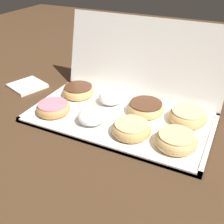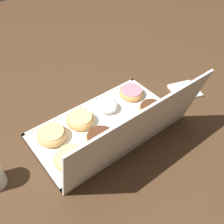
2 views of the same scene
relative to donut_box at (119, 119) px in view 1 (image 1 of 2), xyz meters
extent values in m
plane|color=#4C331E|center=(0.00, 0.00, -0.01)|extent=(3.00, 3.00, 0.00)
cube|color=white|center=(0.00, 0.00, 0.00)|extent=(0.56, 0.30, 0.01)
cube|color=white|center=(0.00, -0.15, 0.00)|extent=(0.56, 0.01, 0.01)
cube|color=white|center=(0.00, 0.15, 0.00)|extent=(0.56, 0.01, 0.01)
cube|color=white|center=(-0.28, 0.00, 0.00)|extent=(0.01, 0.30, 0.01)
cube|color=white|center=(0.28, 0.00, 0.00)|extent=(0.01, 0.30, 0.01)
cube|color=white|center=(0.00, 0.19, 0.13)|extent=(0.56, 0.08, 0.27)
torus|color=tan|center=(-0.20, -0.07, 0.02)|extent=(0.11, 0.11, 0.03)
cylinder|color=pink|center=(-0.20, -0.07, 0.04)|extent=(0.09, 0.09, 0.01)
ellipsoid|color=white|center=(-0.06, -0.06, 0.03)|extent=(0.09, 0.09, 0.04)
torus|color=tan|center=(0.07, -0.07, 0.02)|extent=(0.11, 0.11, 0.03)
cylinder|color=#EACC8C|center=(0.07, -0.07, 0.04)|extent=(0.10, 0.10, 0.01)
torus|color=#E5B770|center=(0.20, -0.07, 0.02)|extent=(0.11, 0.11, 0.04)
cylinder|color=#EACC8C|center=(0.20, -0.07, 0.04)|extent=(0.10, 0.10, 0.01)
torus|color=tan|center=(-0.19, 0.07, 0.02)|extent=(0.11, 0.11, 0.04)
cylinder|color=#59331E|center=(-0.19, 0.07, 0.04)|extent=(0.10, 0.10, 0.01)
ellipsoid|color=white|center=(-0.06, 0.07, 0.03)|extent=(0.08, 0.08, 0.04)
torus|color=#E5B770|center=(0.06, 0.06, 0.02)|extent=(0.12, 0.12, 0.03)
cylinder|color=#59331E|center=(0.06, 0.06, 0.04)|extent=(0.10, 0.10, 0.01)
torus|color=#E5B770|center=(0.20, 0.07, 0.02)|extent=(0.12, 0.12, 0.04)
cylinder|color=#EACC8C|center=(0.20, 0.07, 0.04)|extent=(0.10, 0.10, 0.01)
cube|color=white|center=(-0.42, 0.06, 0.00)|extent=(0.15, 0.15, 0.01)
camera|label=1|loc=(0.30, -0.67, 0.47)|focal=44.35mm
camera|label=2|loc=(0.41, 0.57, 0.75)|focal=41.63mm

